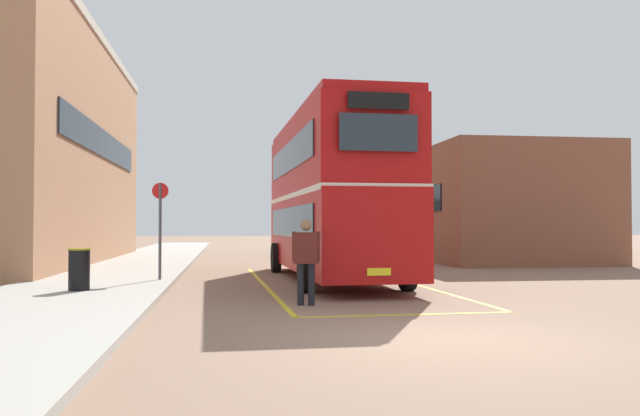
{
  "coord_description": "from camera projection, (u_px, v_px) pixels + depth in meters",
  "views": [
    {
      "loc": [
        -3.08,
        -8.94,
        1.64
      ],
      "look_at": [
        0.05,
        13.16,
        2.19
      ],
      "focal_mm": 36.77,
      "sensor_mm": 36.0,
      "label": 1
    }
  ],
  "objects": [
    {
      "name": "single_deck_bus",
      "position": [
        329.0,
        224.0,
        38.03
      ],
      "size": [
        3.07,
        8.86,
        3.02
      ],
      "color": "black",
      "rests_on": "ground"
    },
    {
      "name": "bay_marking_yellow",
      "position": [
        344.0,
        286.0,
        17.23
      ],
      "size": [
        4.59,
        12.94,
        0.01
      ],
      "color": "gold",
      "rests_on": "ground"
    },
    {
      "name": "double_decker_bus",
      "position": [
        331.0,
        194.0,
        19.24
      ],
      "size": [
        3.07,
        10.88,
        4.75
      ],
      "color": "black",
      "rests_on": "ground"
    },
    {
      "name": "brick_building_left",
      "position": [
        38.0,
        150.0,
        26.37
      ],
      "size": [
        5.25,
        19.44,
        9.27
      ],
      "color": "#AD7A56",
      "rests_on": "ground"
    },
    {
      "name": "litter_bin",
      "position": [
        79.0,
        269.0,
        14.82
      ],
      "size": [
        0.49,
        0.49,
        0.95
      ],
      "color": "black",
      "rests_on": "sidewalk_left"
    },
    {
      "name": "pedestrian_boarding",
      "position": [
        306.0,
        255.0,
        13.25
      ],
      "size": [
        0.56,
        0.35,
        1.73
      ],
      "color": "black",
      "rests_on": "ground"
    },
    {
      "name": "bus_stop_sign",
      "position": [
        160.0,
        221.0,
        17.79
      ],
      "size": [
        0.44,
        0.08,
        2.63
      ],
      "color": "#4C4C51",
      "rests_on": "sidewalk_left"
    },
    {
      "name": "depot_building_right",
      "position": [
        463.0,
        208.0,
        33.66
      ],
      "size": [
        6.96,
        17.91,
        4.98
      ],
      "color": "brown",
      "rests_on": "ground"
    },
    {
      "name": "sidewalk_left",
      "position": [
        137.0,
        265.0,
        24.96
      ],
      "size": [
        4.0,
        57.6,
        0.14
      ],
      "primitive_type": "cube",
      "color": "#A39E93",
      "rests_on": "ground"
    },
    {
      "name": "ground_plane",
      "position": [
        314.0,
        270.0,
        23.5
      ],
      "size": [
        135.6,
        135.6,
        0.0
      ],
      "primitive_type": "plane",
      "color": "#846651"
    }
  ]
}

